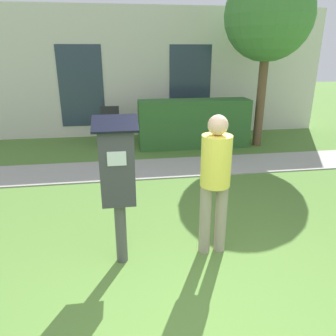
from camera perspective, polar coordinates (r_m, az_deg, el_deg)
sidewalk at (r=6.36m, az=-3.51°, el=-0.09°), size 12.00×1.10×0.02m
building_facade at (r=8.83m, az=-5.55°, el=16.08°), size 10.00×0.26×3.20m
parking_meter at (r=3.31m, az=-8.75°, el=-1.09°), size 0.44×0.31×1.59m
person_standing at (r=3.51m, az=8.23°, el=-1.33°), size 0.32×0.32×1.58m
outdoor_chair_left at (r=8.07m, az=-10.00°, el=7.84°), size 0.44×0.44×0.90m
outdoor_chair_middle at (r=8.29m, az=-3.62°, el=8.42°), size 0.44×0.44×0.90m
hedge_row at (r=7.74m, az=4.53°, el=7.71°), size 2.57×0.60×1.10m
tree at (r=7.99m, az=17.12°, el=23.91°), size 1.90×1.90×3.82m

